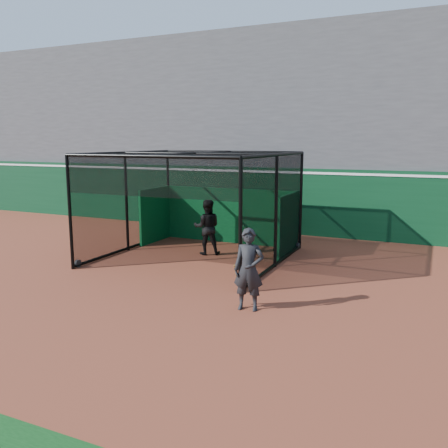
% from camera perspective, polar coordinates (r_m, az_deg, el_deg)
% --- Properties ---
extents(ground, '(120.00, 120.00, 0.00)m').
position_cam_1_polar(ground, '(11.34, -9.26, -8.20)').
color(ground, brown).
rests_on(ground, ground).
extents(outfield_wall, '(50.00, 0.50, 2.50)m').
position_cam_1_polar(outfield_wall, '(18.58, 5.31, 3.06)').
color(outfield_wall, '#0A371B').
rests_on(outfield_wall, ground).
extents(grandstand, '(50.00, 7.85, 8.95)m').
position_cam_1_polar(grandstand, '(22.07, 8.76, 12.36)').
color(grandstand, '#4C4C4F').
rests_on(grandstand, ground).
extents(batting_cage, '(5.12, 5.24, 3.14)m').
position_cam_1_polar(batting_cage, '(14.22, -3.39, 2.09)').
color(batting_cage, black).
rests_on(batting_cage, ground).
extents(batter, '(1.04, 0.95, 1.73)m').
position_cam_1_polar(batter, '(14.76, -2.06, -0.37)').
color(batter, black).
rests_on(batter, ground).
extents(on_deck_player, '(0.70, 0.52, 1.74)m').
position_cam_1_polar(on_deck_player, '(9.92, 2.98, -5.50)').
color(on_deck_player, black).
rests_on(on_deck_player, ground).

